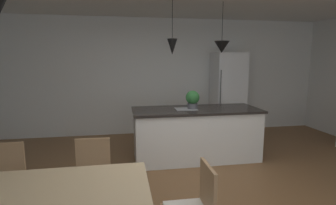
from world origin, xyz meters
TOP-DOWN VIEW (x-y plane):
  - ground_plane at (0.00, 0.00)m, footprint 10.00×8.40m
  - wall_back_kitchen at (0.00, 3.26)m, footprint 10.00×0.12m
  - dining_table at (-1.64, -0.96)m, footprint 1.99×0.91m
  - chair_far_right at (-1.19, -0.14)m, footprint 0.42×0.42m
  - chair_far_left at (-2.09, -0.13)m, footprint 0.40×0.40m
  - kitchen_island at (0.42, 1.39)m, footprint 2.21×0.87m
  - refrigerator at (1.61, 2.86)m, footprint 0.70×0.67m
  - pendant_over_island_main at (-0.01, 1.39)m, footprint 0.17×0.17m
  - pendant_over_island_aux at (0.85, 1.39)m, footprint 0.26×0.26m
  - potted_plant_on_island at (0.35, 1.39)m, footprint 0.24×0.24m

SIDE VIEW (x-z plane):
  - ground_plane at x=0.00m, z-range -0.04..0.00m
  - kitchen_island at x=0.42m, z-range 0.01..0.92m
  - chair_far_right at x=-1.19m, z-range 0.04..0.91m
  - chair_far_left at x=-2.09m, z-range 0.04..0.91m
  - dining_table at x=-1.64m, z-range 0.31..1.06m
  - refrigerator at x=1.61m, z-range 0.00..1.91m
  - potted_plant_on_island at x=0.35m, z-range 0.91..1.24m
  - wall_back_kitchen at x=0.00m, z-range 0.00..2.70m
  - pendant_over_island_main at x=-0.01m, z-range 1.52..2.40m
  - pendant_over_island_aux at x=0.85m, z-range 1.54..2.38m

